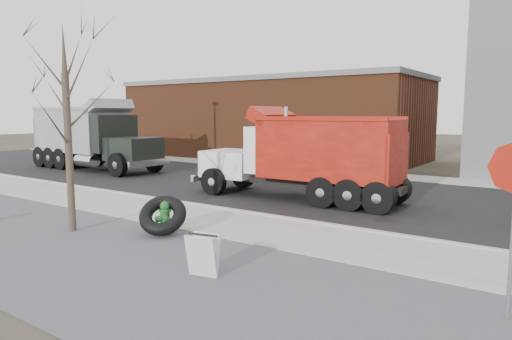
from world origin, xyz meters
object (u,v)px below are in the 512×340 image
Objects in this scene: truck_tire at (163,215)px; dump_truck_red_b at (305,153)px; dump_truck_grey at (92,135)px; sandwich_board at (203,255)px; fire_hydrant at (165,219)px.

truck_tire is 6.24m from dump_truck_red_b.
sandwich_board is at bearing -28.20° from dump_truck_grey.
fire_hydrant is 1.06× the size of sandwich_board.
fire_hydrant is 14.77m from dump_truck_grey.
truck_tire is 0.21× the size of dump_truck_red_b.
dump_truck_red_b reaches higher than truck_tire.
fire_hydrant is at bearing 81.36° from dump_truck_red_b.
dump_truck_grey reaches higher than fire_hydrant.
dump_truck_grey is at bearing 174.92° from fire_hydrant.
dump_truck_red_b is (-2.15, 7.74, 1.20)m from sandwich_board.
dump_truck_red_b is at bearing 107.73° from fire_hydrant.
sandwich_board is at bearing -30.59° from truck_tire.
dump_truck_grey is at bearing 150.62° from truck_tire.
fire_hydrant reaches higher than sandwich_board.
truck_tire is at bearing -42.34° from fire_hydrant.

